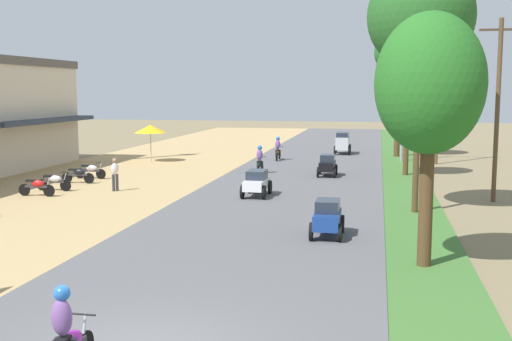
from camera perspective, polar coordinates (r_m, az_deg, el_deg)
parked_motorbike_second at (r=31.00m, az=-19.10°, el=-1.30°), size 1.80×0.54×0.94m
parked_motorbike_third at (r=32.40m, az=-17.70°, el=-0.89°), size 1.80×0.54×0.94m
parked_motorbike_fourth at (r=34.67m, az=-15.68°, el=-0.30°), size 1.80×0.54×0.94m
parked_motorbike_fifth at (r=36.25m, az=-14.64°, el=0.05°), size 1.80×0.54×0.94m
vendor_umbrella at (r=43.99m, az=-9.47°, el=3.71°), size 2.20×2.20×2.52m
pedestrian_on_shoulder at (r=31.49m, az=-12.56°, el=-0.19°), size 0.43×0.41×1.62m
median_tree_nearest at (r=17.93m, az=15.36°, el=7.39°), size 2.99×2.99×6.99m
median_tree_second at (r=26.09m, az=14.60°, el=13.23°), size 4.14×4.14×9.85m
median_tree_third at (r=37.45m, az=13.49°, el=7.11°), size 3.11×3.11×6.58m
median_tree_fourth at (r=47.97m, az=12.76°, el=10.18°), size 3.63×3.63×9.26m
streetlamp_near at (r=44.62m, az=13.06°, el=6.34°), size 3.16×0.20×7.47m
streetlamp_mid at (r=64.41m, az=12.45°, el=6.98°), size 3.16×0.20×8.34m
utility_pole_near at (r=29.82m, az=20.89°, el=5.35°), size 1.80×0.20×8.04m
utility_pole_far at (r=44.02m, az=16.08°, el=6.60°), size 1.80×0.20×8.95m
car_hatchback_blue at (r=21.35m, az=6.44°, el=-4.14°), size 1.04×2.00×1.23m
car_sedan_white at (r=29.22m, az=0.06°, el=-1.03°), size 1.10×2.26×1.19m
car_hatchback_black at (r=36.26m, az=6.44°, el=0.55°), size 1.04×2.00×1.23m
car_van_silver at (r=48.98m, az=7.80°, el=2.59°), size 1.19×2.41×1.67m
motorbike_foreground_rider at (r=11.50m, az=-16.68°, el=-13.90°), size 0.54×1.80×1.66m
motorbike_ahead_second at (r=37.17m, az=0.36°, el=0.93°), size 0.54×1.80×1.66m
motorbike_ahead_third at (r=44.21m, az=1.99°, el=1.93°), size 0.54×1.80×1.66m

